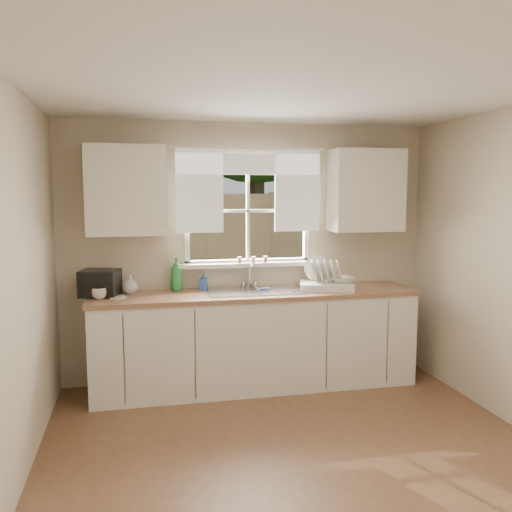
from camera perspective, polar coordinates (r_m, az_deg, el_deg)
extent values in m
plane|color=brown|center=(3.83, 5.75, -22.00)|extent=(4.00, 4.00, 0.00)
cube|color=beige|center=(5.44, -0.80, -6.64)|extent=(3.60, 0.02, 1.15)
cube|color=beige|center=(5.31, -0.83, 12.05)|extent=(3.60, 0.02, 0.35)
cube|color=beige|center=(5.19, -13.96, 4.50)|extent=(1.20, 0.02, 1.00)
cube|color=beige|center=(5.66, 11.21, 4.76)|extent=(1.20, 0.02, 1.00)
cube|color=beige|center=(3.32, -25.07, -4.15)|extent=(0.02, 4.00, 2.50)
cube|color=silver|center=(3.42, 6.28, 17.85)|extent=(3.60, 4.00, 0.02)
cube|color=white|center=(5.35, -0.85, -0.60)|extent=(1.30, 0.06, 0.05)
cube|color=white|center=(5.32, -0.87, 10.15)|extent=(1.30, 0.06, 0.05)
cube|color=white|center=(5.22, -7.34, 4.67)|extent=(0.05, 0.06, 1.05)
cube|color=white|center=(5.46, 5.33, 4.79)|extent=(0.05, 0.06, 1.05)
cube|color=white|center=(5.31, -0.86, 4.76)|extent=(0.03, 0.04, 1.00)
cube|color=white|center=(5.31, -0.86, 4.76)|extent=(1.20, 0.04, 0.03)
cube|color=white|center=(5.30, -0.72, -0.90)|extent=(1.38, 0.14, 0.04)
cylinder|color=white|center=(5.24, -0.70, 11.29)|extent=(1.50, 0.02, 0.02)
cube|color=silver|center=(5.16, -5.97, 6.88)|extent=(0.45, 0.02, 0.80)
cube|color=silver|center=(5.36, 4.36, 6.90)|extent=(0.45, 0.02, 0.80)
cube|color=silver|center=(5.25, -0.72, 9.65)|extent=(1.40, 0.02, 0.20)
cube|color=white|center=(5.17, -0.07, -8.96)|extent=(3.00, 0.62, 0.87)
cube|color=#94684A|center=(5.07, -0.07, -4.00)|extent=(3.04, 0.65, 0.04)
cube|color=white|center=(5.01, -13.50, 6.73)|extent=(0.70, 0.33, 0.80)
cube|color=white|center=(5.47, 11.52, 6.78)|extent=(0.70, 0.33, 0.80)
cube|color=beige|center=(5.57, 8.12, -1.10)|extent=(0.08, 0.01, 0.12)
cylinder|color=brown|center=(5.28, -0.25, -0.37)|extent=(0.04, 0.04, 0.06)
cylinder|color=brown|center=(5.25, -1.75, -0.42)|extent=(0.04, 0.04, 0.06)
cylinder|color=brown|center=(5.31, 1.01, -0.34)|extent=(0.04, 0.04, 0.06)
cube|color=#335421|center=(10.40, -6.38, -3.49)|extent=(20.00, 10.00, 0.02)
cube|color=olive|center=(8.30, -4.99, 0.31)|extent=(8.00, 0.10, 1.80)
cube|color=maroon|center=(11.70, -13.10, 3.05)|extent=(3.00, 3.00, 2.20)
cube|color=black|center=(11.69, -13.27, 9.18)|extent=(3.20, 3.20, 0.30)
cylinder|color=#423021|center=(11.45, -0.01, 5.66)|extent=(0.36, 0.36, 3.20)
sphere|color=#214716|center=(11.65, -0.01, 17.54)|extent=(4.00, 4.00, 4.00)
sphere|color=#214716|center=(13.03, -6.51, 18.60)|extent=(3.20, 3.20, 3.20)
cube|color=#B7B7BC|center=(5.11, -0.15, -4.60)|extent=(0.84, 0.46, 0.18)
cube|color=#B7B7BC|center=(5.09, -0.15, -3.67)|extent=(0.88, 0.50, 0.01)
cube|color=#B7B7BC|center=(5.10, -0.15, -3.94)|extent=(0.02, 0.41, 0.14)
cylinder|color=silver|center=(5.31, -0.72, -2.07)|extent=(0.03, 0.03, 0.22)
cylinder|color=silver|center=(5.22, -0.54, -1.01)|extent=(0.02, 0.18, 0.02)
sphere|color=silver|center=(5.32, -1.35, -2.94)|extent=(0.05, 0.05, 0.05)
sphere|color=silver|center=(5.34, -0.09, -2.90)|extent=(0.05, 0.05, 0.05)
cube|color=white|center=(5.24, 7.40, -3.10)|extent=(0.58, 0.50, 0.07)
cylinder|color=white|center=(5.31, 6.48, -1.28)|extent=(0.27, 0.15, 0.25)
cylinder|color=white|center=(5.21, 6.11, -1.55)|extent=(0.13, 0.23, 0.22)
cylinder|color=white|center=(5.22, 6.77, -1.55)|extent=(0.13, 0.23, 0.22)
cylinder|color=white|center=(5.22, 7.43, -1.56)|extent=(0.13, 0.23, 0.22)
cylinder|color=white|center=(5.22, 8.08, -1.56)|extent=(0.13, 0.23, 0.22)
cylinder|color=white|center=(5.23, 8.74, -1.56)|extent=(0.13, 0.23, 0.22)
imported|color=white|center=(5.24, 9.00, -2.47)|extent=(0.26, 0.26, 0.06)
imported|color=#2C8741|center=(5.14, -8.38, -1.93)|extent=(0.14, 0.14, 0.31)
imported|color=#2F50B3|center=(5.16, -5.53, -2.69)|extent=(0.10, 0.10, 0.16)
imported|color=beige|center=(5.10, -13.15, -2.84)|extent=(0.18, 0.18, 0.18)
cylinder|color=silver|center=(4.94, -14.41, -4.20)|extent=(0.16, 0.16, 0.01)
imported|color=silver|center=(4.91, -16.17, -3.80)|extent=(0.16, 0.16, 0.10)
cube|color=black|center=(5.04, -16.09, -2.74)|extent=(0.38, 0.35, 0.24)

